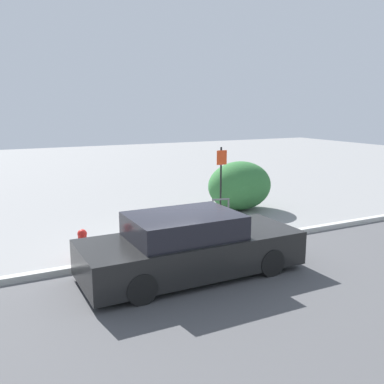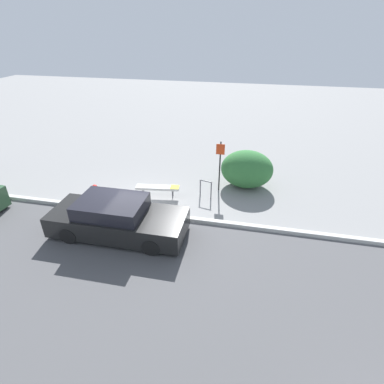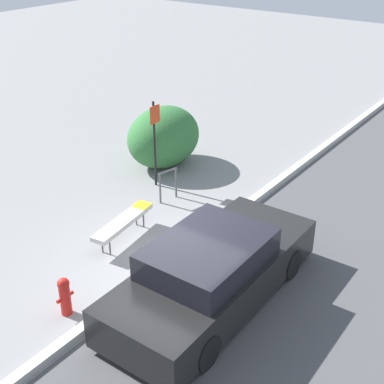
% 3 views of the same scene
% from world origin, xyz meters
% --- Properties ---
extents(ground_plane, '(60.00, 60.00, 0.00)m').
position_xyz_m(ground_plane, '(0.00, 0.00, 0.00)').
color(ground_plane, gray).
extents(road_strip, '(60.00, 10.00, 0.01)m').
position_xyz_m(road_strip, '(0.00, -5.15, 0.00)').
color(road_strip, '#4C4C4F').
rests_on(road_strip, ground_plane).
extents(curb, '(60.00, 0.20, 0.13)m').
position_xyz_m(curb, '(0.00, 0.00, 0.07)').
color(curb, '#B7B7B2').
rests_on(curb, ground_plane).
extents(bench, '(1.87, 0.61, 0.51)m').
position_xyz_m(bench, '(0.38, 1.45, 0.44)').
color(bench, '#515156').
rests_on(bench, ground_plane).
extents(bike_rack, '(0.55, 0.17, 0.83)m').
position_xyz_m(bike_rack, '(2.40, 1.80, 0.50)').
color(bike_rack, '#515156').
rests_on(bike_rack, ground_plane).
extents(sign_post, '(0.36, 0.08, 2.30)m').
position_xyz_m(sign_post, '(2.86, 2.58, 1.38)').
color(sign_post, black).
rests_on(sign_post, ground_plane).
extents(fire_hydrant, '(0.36, 0.22, 0.77)m').
position_xyz_m(fire_hydrant, '(-2.07, 0.59, 0.41)').
color(fire_hydrant, red).
rests_on(fire_hydrant, ground_plane).
extents(shrub_hedge, '(2.32, 1.79, 1.70)m').
position_xyz_m(shrub_hedge, '(4.02, 3.24, 0.85)').
color(shrub_hedge, '#337038').
rests_on(shrub_hedge, ground_plane).
extents(parked_car_near, '(4.75, 1.88, 1.36)m').
position_xyz_m(parked_car_near, '(-0.21, -1.31, 0.63)').
color(parked_car_near, black).
rests_on(parked_car_near, ground_plane).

